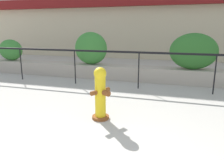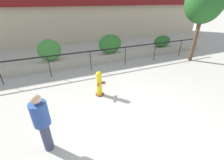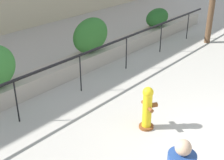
# 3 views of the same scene
# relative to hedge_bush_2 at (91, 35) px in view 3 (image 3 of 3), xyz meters

# --- Properties ---
(planter_wall_low) EXTENTS (18.00, 0.70, 0.50)m
(planter_wall_low) POSITION_rel_hedge_bush_2_xyz_m (-1.60, 0.00, -0.84)
(planter_wall_low) COLOR #ADA393
(planter_wall_low) RESTS_ON ground
(fence_railing_segment) EXTENTS (15.00, 0.05, 1.15)m
(fence_railing_segment) POSITION_rel_hedge_bush_2_xyz_m (-1.60, -1.10, -0.07)
(fence_railing_segment) COLOR black
(fence_railing_segment) RESTS_ON ground
(hedge_bush_2) EXTENTS (1.53, 0.65, 1.18)m
(hedge_bush_2) POSITION_rel_hedge_bush_2_xyz_m (0.00, 0.00, 0.00)
(hedge_bush_2) COLOR #2D6B28
(hedge_bush_2) RESTS_ON planter_wall_low
(hedge_bush_3) EXTENTS (1.37, 0.70, 0.78)m
(hedge_bush_3) POSITION_rel_hedge_bush_2_xyz_m (4.11, 0.00, -0.20)
(hedge_bush_3) COLOR #235B23
(hedge_bush_3) RESTS_ON planter_wall_low
(fire_hydrant) EXTENTS (0.49, 0.48, 1.08)m
(fire_hydrant) POSITION_rel_hedge_bush_2_xyz_m (-1.93, -3.64, -0.54)
(fire_hydrant) COLOR brown
(fire_hydrant) RESTS_ON ground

